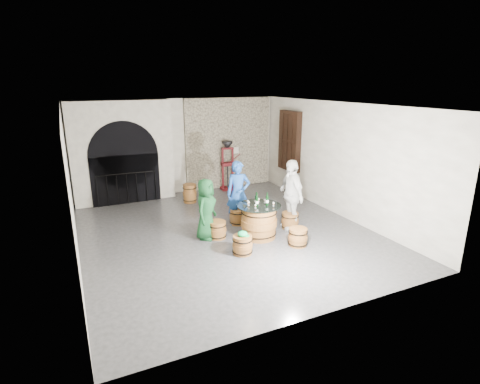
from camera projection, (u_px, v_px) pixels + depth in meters
name	position (u px, v px, depth m)	size (l,w,h in m)	color
ground	(225.00, 232.00, 9.69)	(8.00, 8.00, 0.00)	#323235
wall_back	(179.00, 147.00, 12.71)	(8.00, 8.00, 0.00)	silver
wall_front	(325.00, 226.00, 5.75)	(8.00, 8.00, 0.00)	silver
wall_left	(70.00, 188.00, 7.81)	(8.00, 8.00, 0.00)	silver
wall_right	(338.00, 159.00, 10.64)	(8.00, 8.00, 0.00)	silver
ceiling	(224.00, 105.00, 8.77)	(8.00, 8.00, 0.00)	beige
stone_facing_panel	(228.00, 143.00, 13.38)	(3.20, 0.12, 3.18)	#ACA389
arched_opening	(123.00, 153.00, 11.71)	(3.10, 0.60, 3.19)	silver
shuttered_window	(289.00, 141.00, 12.62)	(0.23, 1.10, 2.00)	black
barrel_table	(259.00, 221.00, 9.24)	(1.09, 1.09, 0.83)	brown
barrel_stool_left	(217.00, 230.00, 9.25)	(0.46, 0.46, 0.43)	brown
barrel_stool_far	(238.00, 216.00, 10.15)	(0.46, 0.46, 0.43)	brown
barrel_stool_right	(290.00, 221.00, 9.86)	(0.46, 0.46, 0.43)	brown
barrel_stool_near_right	(298.00, 237.00, 8.82)	(0.46, 0.46, 0.43)	brown
barrel_stool_near_left	(242.00, 245.00, 8.39)	(0.46, 0.46, 0.43)	brown
green_cap	(243.00, 234.00, 8.32)	(0.26, 0.22, 0.12)	#0D994B
person_green	(206.00, 209.00, 9.08)	(0.74, 0.48, 1.52)	#113E1D
person_blue	(238.00, 193.00, 9.95)	(0.64, 0.42, 1.74)	#1B4796
person_white	(291.00, 195.00, 9.65)	(1.08, 0.45, 1.85)	silver
wine_bottle_left	(257.00, 201.00, 9.02)	(0.08, 0.08, 0.32)	black
wine_bottle_center	(267.00, 200.00, 9.09)	(0.08, 0.08, 0.32)	black
wine_bottle_right	(256.00, 200.00, 9.12)	(0.08, 0.08, 0.32)	black
tasting_glass_a	(255.00, 206.00, 8.90)	(0.05, 0.05, 0.10)	#A3581F
tasting_glass_b	(265.00, 201.00, 9.29)	(0.05, 0.05, 0.10)	#A3581F
tasting_glass_c	(248.00, 202.00, 9.20)	(0.05, 0.05, 0.10)	#A3581F
tasting_glass_d	(259.00, 200.00, 9.36)	(0.05, 0.05, 0.10)	#A3581F
tasting_glass_e	(274.00, 204.00, 9.05)	(0.05, 0.05, 0.10)	#A3581F
tasting_glass_f	(249.00, 203.00, 9.10)	(0.05, 0.05, 0.10)	#A3581F
side_barrel	(190.00, 193.00, 11.96)	(0.45, 0.45, 0.59)	brown
corking_press	(228.00, 162.00, 13.15)	(0.72, 0.42, 1.74)	#510D13
control_box	(236.00, 150.00, 13.48)	(0.18, 0.10, 0.22)	silver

